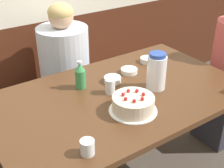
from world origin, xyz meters
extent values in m
cube|color=#4C2314|center=(0.00, 1.05, 0.46)|extent=(4.80, 0.04, 0.92)
cube|color=#56331E|center=(0.00, 0.83, 0.21)|extent=(2.48, 0.38, 0.43)
cube|color=#4C2D19|center=(0.00, 0.00, 0.73)|extent=(1.52, 0.92, 0.03)
cube|color=#4C2D19|center=(0.71, 0.41, 0.36)|extent=(0.06, 0.06, 0.71)
cylinder|color=white|center=(-0.05, -0.19, 0.75)|extent=(0.26, 0.26, 0.01)
cylinder|color=beige|center=(-0.05, -0.19, 0.79)|extent=(0.23, 0.23, 0.08)
sphere|color=red|center=(0.01, -0.21, 0.85)|extent=(0.02, 0.02, 0.02)
sphere|color=red|center=(0.00, -0.16, 0.85)|extent=(0.02, 0.02, 0.02)
sphere|color=red|center=(-0.04, -0.13, 0.85)|extent=(0.02, 0.02, 0.02)
sphere|color=red|center=(-0.08, -0.15, 0.85)|extent=(0.02, 0.02, 0.02)
sphere|color=red|center=(-0.10, -0.19, 0.85)|extent=(0.02, 0.02, 0.02)
sphere|color=red|center=(-0.08, -0.23, 0.85)|extent=(0.02, 0.02, 0.02)
sphere|color=red|center=(-0.03, -0.24, 0.85)|extent=(0.02, 0.02, 0.02)
cylinder|color=white|center=(0.23, -0.07, 0.85)|extent=(0.12, 0.12, 0.21)
cylinder|color=#28479E|center=(0.23, -0.07, 0.97)|extent=(0.10, 0.10, 0.02)
cylinder|color=#388E4C|center=(-0.15, 0.20, 0.81)|extent=(0.06, 0.06, 0.12)
cone|color=#388E4C|center=(-0.15, 0.20, 0.89)|extent=(0.06, 0.06, 0.05)
cylinder|color=silver|center=(-0.15, 0.20, 0.92)|extent=(0.03, 0.03, 0.01)
cylinder|color=white|center=(0.05, 0.15, 0.76)|extent=(0.11, 0.11, 0.03)
cylinder|color=white|center=(0.43, 0.25, 0.76)|extent=(0.10, 0.10, 0.03)
cylinder|color=white|center=(0.22, 0.19, 0.76)|extent=(0.11, 0.11, 0.03)
cylinder|color=silver|center=(-0.42, -0.34, 0.78)|extent=(0.07, 0.07, 0.07)
cylinder|color=silver|center=(-0.04, 0.04, 0.79)|extent=(0.06, 0.06, 0.09)
cube|color=#33333D|center=(1.02, -0.04, 0.23)|extent=(0.34, 0.30, 0.45)
cube|color=#33333D|center=(0.00, 0.72, 0.23)|extent=(0.30, 0.34, 0.45)
cylinder|color=silver|center=(0.00, 0.72, 0.70)|extent=(0.38, 0.38, 0.51)
sphere|color=tan|center=(0.00, 0.72, 1.04)|extent=(0.18, 0.18, 0.18)
ellipsoid|color=tan|center=(0.00, 0.72, 1.07)|extent=(0.18, 0.18, 0.14)
camera|label=1|loc=(-0.94, -1.28, 1.69)|focal=50.00mm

